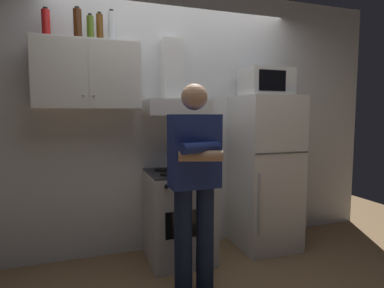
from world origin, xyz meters
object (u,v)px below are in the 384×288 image
object	(u,v)px
person_standing	(195,181)
cooking_pot	(196,165)
upper_cabinet	(88,76)
microwave	(266,82)
refrigerator	(265,172)
bottle_soda_red	(46,24)
bottle_rum_dark	(78,24)
stove_oven	(179,215)
range_hood	(175,95)
bottle_olive_oil	(90,28)
bottle_beer_brown	(100,28)
bottle_vodka_clear	(112,27)

from	to	relation	value
person_standing	cooking_pot	world-z (taller)	person_standing
upper_cabinet	microwave	bearing A→B (deg)	-3.48
refrigerator	cooking_pot	world-z (taller)	refrigerator
bottle_soda_red	upper_cabinet	bearing A→B (deg)	-5.50
refrigerator	bottle_rum_dark	world-z (taller)	bottle_rum_dark
stove_oven	refrigerator	distance (m)	1.02
stove_oven	range_hood	bearing A→B (deg)	90.00
microwave	bottle_olive_oil	size ratio (longest dim) A/B	2.11
bottle_beer_brown	bottle_rum_dark	bearing A→B (deg)	-160.32
bottle_vodka_clear	bottle_beer_brown	distance (m)	0.11
stove_oven	person_standing	world-z (taller)	person_standing
range_hood	refrigerator	bearing A→B (deg)	-7.55
range_hood	refrigerator	world-z (taller)	range_hood
refrigerator	microwave	xyz separation A→B (m)	(-0.00, 0.02, 0.94)
stove_oven	bottle_vodka_clear	bearing A→B (deg)	166.68
cooking_pot	microwave	bearing A→B (deg)	9.57
bottle_soda_red	bottle_olive_oil	world-z (taller)	bottle_soda_red
upper_cabinet	stove_oven	bearing A→B (deg)	-8.90
cooking_pot	bottle_beer_brown	size ratio (longest dim) A/B	1.04
bottle_soda_red	bottle_olive_oil	bearing A→B (deg)	-10.38
bottle_beer_brown	bottle_soda_red	bearing A→B (deg)	-179.12
upper_cabinet	bottle_soda_red	bearing A→B (deg)	174.50
bottle_olive_oil	upper_cabinet	bearing A→B (deg)	132.85
refrigerator	bottle_beer_brown	world-z (taller)	bottle_beer_brown
stove_oven	cooking_pot	distance (m)	0.54
person_standing	bottle_vodka_clear	bearing A→B (deg)	125.63
range_hood	microwave	bearing A→B (deg)	-6.46
range_hood	bottle_soda_red	distance (m)	1.27
cooking_pot	bottle_soda_red	world-z (taller)	bottle_soda_red
stove_oven	bottle_beer_brown	size ratio (longest dim) A/B	3.23
bottle_vodka_clear	bottle_beer_brown	xyz separation A→B (m)	(-0.10, 0.03, -0.01)
bottle_vodka_clear	cooking_pot	bearing A→B (deg)	-19.83
refrigerator	range_hood	bearing A→B (deg)	172.45
refrigerator	bottle_olive_oil	xyz separation A→B (m)	(-1.72, 0.09, 1.36)
upper_cabinet	range_hood	size ratio (longest dim) A/B	1.20
microwave	bottle_olive_oil	distance (m)	1.77
upper_cabinet	bottle_beer_brown	xyz separation A→B (m)	(0.11, 0.04, 0.43)
bottle_rum_dark	microwave	bearing A→B (deg)	-2.45
microwave	cooking_pot	world-z (taller)	microwave
upper_cabinet	bottle_olive_oil	world-z (taller)	bottle_olive_oil
range_hood	bottle_vodka_clear	world-z (taller)	bottle_vodka_clear
refrigerator	microwave	world-z (taller)	microwave
upper_cabinet	bottle_soda_red	world-z (taller)	bottle_soda_red
range_hood	upper_cabinet	bearing A→B (deg)	-179.91
cooking_pot	bottle_rum_dark	distance (m)	1.61
range_hood	cooking_pot	world-z (taller)	range_hood
range_hood	bottle_rum_dark	size ratio (longest dim) A/B	2.71
stove_oven	cooking_pot	world-z (taller)	cooking_pot
cooking_pot	refrigerator	bearing A→B (deg)	8.32
range_hood	cooking_pot	xyz separation A→B (m)	(0.13, -0.25, -0.66)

